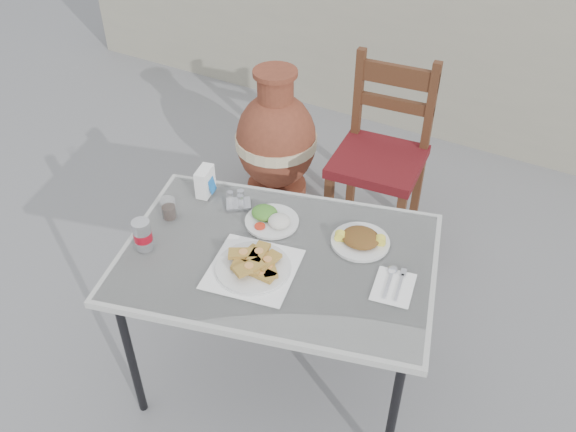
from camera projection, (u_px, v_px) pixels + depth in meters
The scene contains 13 objects.
ground at pixel (253, 383), 2.70m from camera, with size 80.00×80.00×0.00m, color slate.
cafe_table at pixel (278, 264), 2.33m from camera, with size 1.35×1.08×0.72m.
pide_plate at pixel (253, 264), 2.22m from camera, with size 0.37×0.37×0.06m.
salad_rice_plate at pixel (271, 218), 2.43m from camera, with size 0.22×0.22×0.05m.
salad_chopped_plate at pixel (360, 239), 2.34m from camera, with size 0.23×0.23×0.05m.
soda_can at pixel (143, 235), 2.29m from camera, with size 0.07×0.07×0.13m.
cola_glass at pixel (169, 210), 2.45m from camera, with size 0.06×0.06×0.09m.
napkin_holder at pixel (205, 181), 2.56m from camera, with size 0.08×0.11×0.12m.
condiment_caddy at pixel (238, 201), 2.52m from camera, with size 0.13×0.12×0.07m.
cutlery_napkin at pixel (394, 284), 2.17m from camera, with size 0.17×0.20×0.01m.
chair at pixel (381, 154), 3.18m from camera, with size 0.49×0.49×1.01m.
terracotta_urn at pixel (276, 141), 3.54m from camera, with size 0.48×0.48×0.83m.
back_wall at pixel (449, 50), 4.02m from camera, with size 6.00×0.25×1.20m, color gray.
Camera 1 is at (0.93, -1.34, 2.28)m, focal length 38.00 mm.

